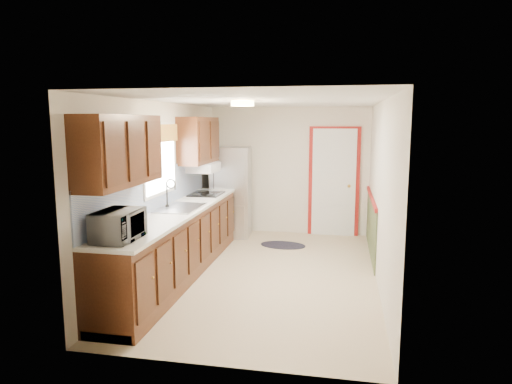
% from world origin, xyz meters
% --- Properties ---
extents(room_shell, '(3.20, 5.20, 2.52)m').
position_xyz_m(room_shell, '(0.00, 0.00, 1.20)').
color(room_shell, '#C4AF8A').
rests_on(room_shell, ground).
extents(kitchen_run, '(0.63, 4.00, 2.20)m').
position_xyz_m(kitchen_run, '(-1.24, -0.29, 0.81)').
color(kitchen_run, '#3C1C0D').
rests_on(kitchen_run, ground).
extents(back_wall_trim, '(1.12, 2.30, 2.08)m').
position_xyz_m(back_wall_trim, '(0.99, 2.21, 0.89)').
color(back_wall_trim, maroon).
rests_on(back_wall_trim, ground).
extents(ceiling_fixture, '(0.30, 0.30, 0.06)m').
position_xyz_m(ceiling_fixture, '(-0.30, -0.20, 2.36)').
color(ceiling_fixture, '#FFD88C').
rests_on(ceiling_fixture, room_shell).
extents(microwave, '(0.31, 0.56, 0.38)m').
position_xyz_m(microwave, '(-1.20, -1.95, 1.13)').
color(microwave, white).
rests_on(microwave, kitchen_run).
extents(refrigerator, '(0.75, 0.73, 1.66)m').
position_xyz_m(refrigerator, '(-1.02, 2.05, 0.83)').
color(refrigerator, '#B7B7BC').
rests_on(refrigerator, ground).
extents(rug, '(0.84, 0.59, 0.01)m').
position_xyz_m(rug, '(0.02, 1.53, 0.01)').
color(rug, black).
rests_on(rug, ground).
extents(cooktop, '(0.49, 0.59, 0.02)m').
position_xyz_m(cooktop, '(-1.19, 1.03, 0.95)').
color(cooktop, black).
rests_on(cooktop, kitchen_run).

